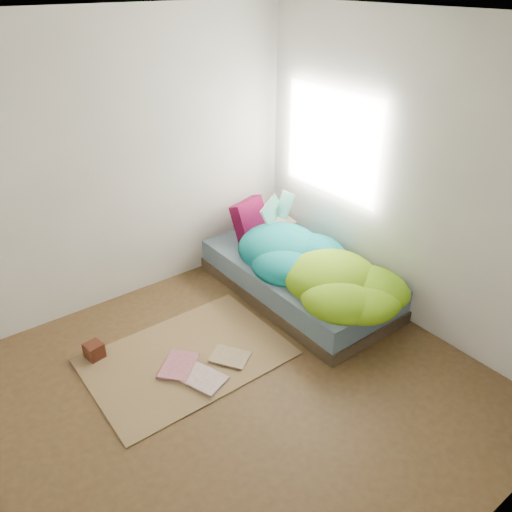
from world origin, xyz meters
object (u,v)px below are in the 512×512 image
(open_book, at_px, (279,199))
(wooden_box, at_px, (94,350))
(floor_book_a, at_px, (194,389))
(pillow_magenta, at_px, (250,219))
(bed, at_px, (298,279))
(floor_book_b, at_px, (164,363))

(open_book, distance_m, wooden_box, 2.27)
(floor_book_a, bearing_deg, pillow_magenta, 20.46)
(open_book, bearing_deg, floor_book_a, -159.85)
(pillow_magenta, relative_size, floor_book_a, 1.21)
(bed, relative_size, pillow_magenta, 4.90)
(wooden_box, relative_size, floor_book_b, 0.40)
(pillow_magenta, relative_size, wooden_box, 3.04)
(bed, bearing_deg, wooden_box, 171.60)
(open_book, relative_size, floor_book_b, 1.26)
(pillow_magenta, xyz_separation_m, floor_book_a, (-1.50, -1.28, -0.52))
(pillow_magenta, height_order, floor_book_b, pillow_magenta)
(open_book, height_order, floor_book_b, open_book)
(pillow_magenta, distance_m, wooden_box, 2.06)
(wooden_box, distance_m, floor_book_a, 0.94)
(open_book, bearing_deg, pillow_magenta, 115.16)
(open_book, xyz_separation_m, wooden_box, (-2.14, -0.20, -0.73))
(bed, bearing_deg, open_book, 72.80)
(pillow_magenta, bearing_deg, bed, -104.66)
(floor_book_b, bearing_deg, wooden_box, -177.68)
(floor_book_a, bearing_deg, floor_book_b, 77.01)
(floor_book_a, bearing_deg, wooden_box, 98.99)
(wooden_box, xyz_separation_m, floor_book_a, (0.46, -0.82, -0.05))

